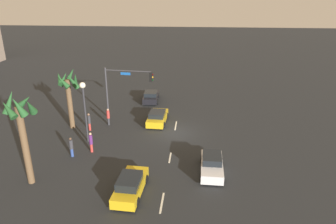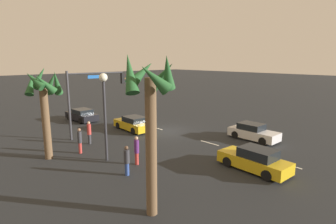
# 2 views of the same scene
# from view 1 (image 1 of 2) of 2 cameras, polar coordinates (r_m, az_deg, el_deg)

# --- Properties ---
(ground_plane) EXTENTS (220.00, 220.00, 0.00)m
(ground_plane) POSITION_cam_1_polar(r_m,az_deg,el_deg) (31.78, 1.23, -3.78)
(ground_plane) COLOR #232628
(lane_stripe_1) EXTENTS (2.27, 0.14, 0.01)m
(lane_stripe_1) POSITION_cam_1_polar(r_m,az_deg,el_deg) (21.87, -1.13, -16.51)
(lane_stripe_1) COLOR silver
(lane_stripe_1) RESTS_ON ground_plane
(lane_stripe_2) EXTENTS (1.83, 0.14, 0.01)m
(lane_stripe_2) POSITION_cam_1_polar(r_m,az_deg,el_deg) (27.06, 0.38, -8.48)
(lane_stripe_2) COLOR silver
(lane_stripe_2) RESTS_ON ground_plane
(lane_stripe_3) EXTENTS (2.40, 0.14, 0.01)m
(lane_stripe_3) POSITION_cam_1_polar(r_m,az_deg,el_deg) (33.34, 1.45, -2.55)
(lane_stripe_3) COLOR silver
(lane_stripe_3) RESTS_ON ground_plane
(car_0) EXTENTS (4.52, 1.98, 1.45)m
(car_0) POSITION_cam_1_polar(r_m,az_deg,el_deg) (22.53, -7.00, -13.36)
(car_0) COLOR gold
(car_0) RESTS_ON ground_plane
(car_1) EXTENTS (4.21, 1.87, 1.39)m
(car_1) POSITION_cam_1_polar(r_m,az_deg,el_deg) (25.06, 8.14, -9.63)
(car_1) COLOR silver
(car_1) RESTS_ON ground_plane
(car_2) EXTENTS (4.37, 2.13, 1.34)m
(car_2) POSITION_cam_1_polar(r_m,az_deg,el_deg) (40.94, -3.18, 2.91)
(car_2) COLOR black
(car_2) RESTS_ON ground_plane
(car_3) EXTENTS (4.41, 2.08, 1.36)m
(car_3) POSITION_cam_1_polar(r_m,az_deg,el_deg) (33.92, -1.97, -0.98)
(car_3) COLOR gold
(car_3) RESTS_ON ground_plane
(traffic_signal) EXTENTS (0.74, 5.49, 5.85)m
(traffic_signal) POSITION_cam_1_polar(r_m,az_deg,el_deg) (34.28, -8.42, 5.03)
(traffic_signal) COLOR #38383D
(traffic_signal) RESTS_ON ground_plane
(streetlamp) EXTENTS (0.56, 0.56, 5.93)m
(streetlamp) POSITION_cam_1_polar(r_m,az_deg,el_deg) (29.30, -15.33, 2.04)
(streetlamp) COLOR #2D2D33
(streetlamp) RESTS_ON ground_plane
(pedestrian_0) EXTENTS (0.45, 0.45, 1.82)m
(pedestrian_0) POSITION_cam_1_polar(r_m,az_deg,el_deg) (28.11, -17.53, -6.14)
(pedestrian_0) COLOR #2D478C
(pedestrian_0) RESTS_ON ground_plane
(pedestrian_1) EXTENTS (0.38, 0.38, 1.89)m
(pedestrian_1) POSITION_cam_1_polar(r_m,az_deg,el_deg) (32.86, -14.43, -1.68)
(pedestrian_1) COLOR #BF3833
(pedestrian_1) RESTS_ON ground_plane
(pedestrian_2) EXTENTS (0.44, 0.44, 1.88)m
(pedestrian_2) POSITION_cam_1_polar(r_m,az_deg,el_deg) (33.79, -11.04, -0.77)
(pedestrian_2) COLOR #333338
(pedestrian_2) RESTS_ON ground_plane
(pedestrian_3) EXTENTS (0.42, 0.42, 1.91)m
(pedestrian_3) POSITION_cam_1_polar(r_m,az_deg,el_deg) (28.37, -14.12, -5.37)
(pedestrian_3) COLOR #BF3833
(pedestrian_3) RESTS_ON ground_plane
(palm_tree_0) EXTENTS (2.21, 2.53, 7.15)m
(palm_tree_0) POSITION_cam_1_polar(r_m,az_deg,el_deg) (23.85, -25.64, -1.61)
(palm_tree_0) COLOR brown
(palm_tree_0) RESTS_ON ground_plane
(palm_tree_1) EXTENTS (2.38, 2.60, 6.39)m
(palm_tree_1) POSITION_cam_1_polar(r_m,az_deg,el_deg) (32.94, -18.01, 4.35)
(palm_tree_1) COLOR brown
(palm_tree_1) RESTS_ON ground_plane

